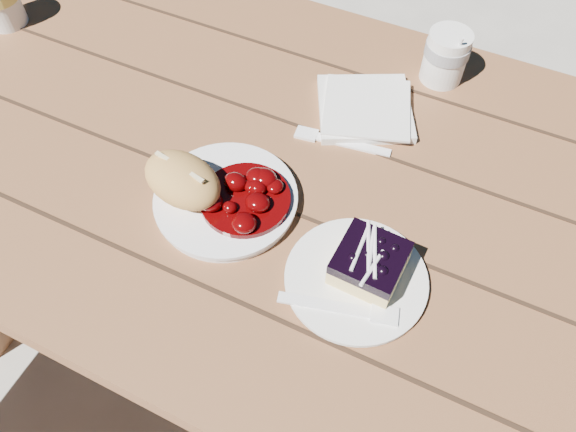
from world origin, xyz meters
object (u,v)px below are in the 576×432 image
at_px(dessert_plate, 356,280).
at_px(blueberry_cake, 370,263).
at_px(bread_roll, 182,180).
at_px(picnic_table, 381,260).
at_px(coffee_cup, 446,57).
at_px(main_plate, 226,200).

distance_m(dessert_plate, blueberry_cake, 0.03).
height_order(bread_roll, dessert_plate, bread_roll).
distance_m(bread_roll, blueberry_cake, 0.28).
bearing_deg(blueberry_cake, picnic_table, 93.70).
height_order(picnic_table, dessert_plate, dessert_plate).
height_order(bread_roll, coffee_cup, coffee_cup).
height_order(main_plate, coffee_cup, coffee_cup).
relative_size(blueberry_cake, coffee_cup, 0.98).
bearing_deg(bread_roll, dessert_plate, -3.72).
bearing_deg(coffee_cup, picnic_table, -85.32).
bearing_deg(bread_roll, blueberry_cake, -0.57).
relative_size(picnic_table, dessert_plate, 10.83).
distance_m(picnic_table, blueberry_cake, 0.23).
bearing_deg(dessert_plate, coffee_cup, 92.34).
relative_size(picnic_table, bread_roll, 16.17).
bearing_deg(picnic_table, bread_roll, -155.60).
relative_size(dessert_plate, blueberry_cake, 2.10).
xyz_separation_m(dessert_plate, blueberry_cake, (0.01, 0.02, 0.03)).
distance_m(dessert_plate, coffee_cup, 0.44).
bearing_deg(coffee_cup, main_plate, -116.64).
xyz_separation_m(bread_roll, dessert_plate, (0.27, -0.02, -0.04)).
relative_size(bread_roll, coffee_cup, 1.37).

